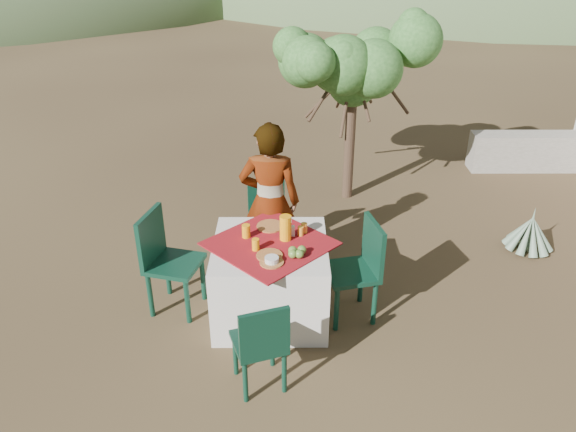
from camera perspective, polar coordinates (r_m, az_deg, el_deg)
The scene contains 21 objects.
ground at distance 5.46m, azimuth 4.30°, elevation -9.45°, with size 160.00×160.00×0.00m, color #322216.
table at distance 5.20m, azimuth -1.78°, elevation -6.37°, with size 1.30×1.30×0.76m.
chair_far at distance 6.01m, azimuth -2.02°, elevation -0.18°, with size 0.47×0.47×0.86m.
chair_near at distance 4.37m, azimuth -2.75°, elevation -12.76°, with size 0.49×0.49×0.84m.
chair_left at distance 5.31m, azimuth -12.35°, elevation -4.11°, with size 0.56×0.56×0.99m.
chair_right at distance 5.13m, azimuth 7.29°, elevation -5.03°, with size 0.54×0.54×0.97m.
person at distance 5.56m, azimuth -1.86°, elevation 1.40°, with size 0.60×0.40×1.65m, color #8C6651.
shrub_tree at distance 7.12m, azimuth 7.14°, elevation 14.26°, with size 1.77×1.74×2.08m.
agave at distance 6.84m, azimuth 23.35°, elevation -1.64°, with size 0.54×0.55×0.58m.
stone_wall at distance 9.22m, azimuth 25.82°, elevation 5.91°, with size 2.60×0.35×0.55m, color gray.
plate_far at distance 5.25m, azimuth -1.82°, elevation -1.03°, with size 0.26×0.26×0.01m, color brown.
plate_near at distance 4.81m, azimuth -1.90°, elevation -4.03°, with size 0.23×0.23×0.01m, color brown.
glass_far at distance 5.07m, azimuth -4.28°, elevation -1.53°, with size 0.08×0.08×0.12m, color orange.
glass_near at distance 4.88m, azimuth -3.31°, elevation -2.90°, with size 0.07×0.07×0.11m, color orange.
juice_pitcher at distance 4.99m, azimuth -0.25°, elevation -1.20°, with size 0.11×0.11×0.23m, color orange.
bowl_plate at distance 4.72m, azimuth -1.66°, elevation -4.73°, with size 0.21×0.21×0.01m, color brown.
white_bowl at distance 4.70m, azimuth -1.67°, elevation -4.44°, with size 0.12×0.12×0.04m, color silver.
jar_left at distance 5.09m, azimuth 1.29°, elevation -1.53°, with size 0.06×0.06×0.09m, color orange.
jar_right at distance 5.14m, azimuth 1.64°, elevation -1.21°, with size 0.06×0.06×0.09m, color orange.
napkin_holder at distance 5.08m, azimuth 0.25°, elevation -1.52°, with size 0.08×0.04×0.10m, color silver.
fruit_cluster at distance 4.79m, azimuth 0.89°, elevation -3.68°, with size 0.16×0.14×0.08m.
Camera 1 is at (-0.42, -4.32, 3.32)m, focal length 35.00 mm.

